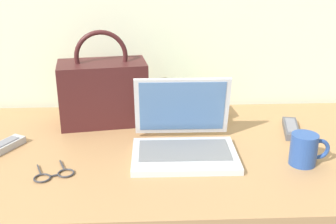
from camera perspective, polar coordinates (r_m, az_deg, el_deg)
name	(u,v)px	position (r m, az deg, el deg)	size (l,w,h in m)	color
desk	(152,152)	(1.32, -2.16, -5.50)	(1.60, 0.76, 0.03)	#A87A4C
laptop	(185,138)	(1.27, 2.30, -3.51)	(0.31, 0.27, 0.21)	silver
coffee_mug	(306,149)	(1.26, 18.27, -4.80)	(0.11, 0.08, 0.09)	#26478C
remote_control_near	(3,147)	(1.39, -21.56, -4.48)	(0.12, 0.16, 0.02)	#B7B7B7
remote_control_far	(292,128)	(1.49, 16.51, -2.14)	(0.08, 0.17, 0.02)	#4C4C51
eyeglasses	(55,175)	(1.20, -15.10, -8.26)	(0.12, 0.13, 0.01)	#333338
handbag	(104,91)	(1.49, -8.67, 2.83)	(0.32, 0.20, 0.33)	#3F1919
book_stack	(196,109)	(1.53, 3.82, 0.45)	(0.21, 0.16, 0.08)	#D8BF4C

